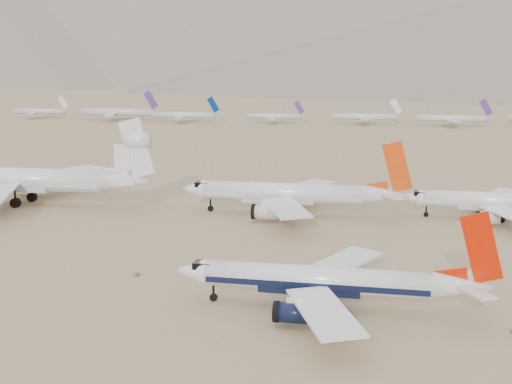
% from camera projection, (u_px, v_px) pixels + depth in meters
% --- Properties ---
extents(ground, '(7000.00, 7000.00, 0.00)m').
position_uv_depth(ground, '(317.00, 322.00, 92.17)').
color(ground, '#846C4D').
rests_on(ground, ground).
extents(main_airliner, '(41.38, 40.42, 14.60)m').
position_uv_depth(main_airliner, '(330.00, 281.00, 96.28)').
color(main_airliner, white).
rests_on(main_airliner, ground).
extents(row2_gold_tail, '(40.31, 39.42, 14.35)m').
position_uv_depth(row2_gold_tail, '(503.00, 202.00, 151.34)').
color(row2_gold_tail, white).
rests_on(row2_gold_tail, ground).
extents(row2_orange_tail, '(47.76, 46.72, 17.04)m').
position_uv_depth(row2_orange_tail, '(293.00, 194.00, 156.37)').
color(row2_orange_tail, white).
rests_on(row2_orange_tail, ground).
extents(row2_white_trijet, '(59.84, 58.48, 21.20)m').
position_uv_depth(row2_white_trijet, '(29.00, 179.00, 167.57)').
color(row2_white_trijet, white).
rests_on(row2_white_trijet, ground).
extents(distant_storage_row, '(516.67, 54.86, 15.21)m').
position_uv_depth(distant_storage_row, '(361.00, 116.00, 389.01)').
color(distant_storage_row, silver).
rests_on(distant_storage_row, ground).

